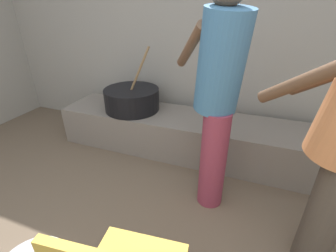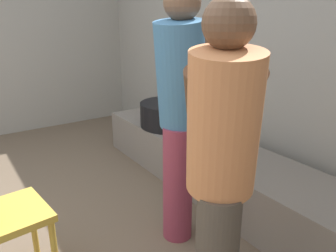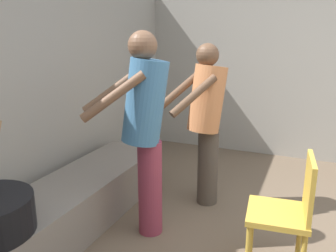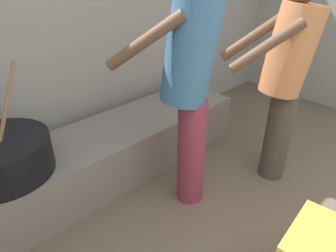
% 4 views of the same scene
% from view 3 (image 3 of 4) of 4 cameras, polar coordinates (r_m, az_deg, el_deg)
% --- Properties ---
extents(block_enclosure_rear, '(5.78, 0.20, 2.22)m').
position_cam_3_polar(block_enclosure_rear, '(3.21, -24.62, 3.97)').
color(block_enclosure_rear, '#9E998E').
rests_on(block_enclosure_rear, ground_plane).
extents(block_enclosure_right, '(0.20, 5.31, 2.22)m').
position_cam_3_polar(block_enclosure_right, '(4.94, 25.52, 7.29)').
color(block_enclosure_right, '#9E998E').
rests_on(block_enclosure_right, ground_plane).
extents(hearth_ledge, '(2.74, 0.60, 0.42)m').
position_cam_3_polar(hearth_ledge, '(3.06, -17.90, -13.89)').
color(hearth_ledge, slate).
rests_on(hearth_ledge, ground_plane).
extents(cook_in_orange_shirt, '(0.70, 0.66, 1.56)m').
position_cam_3_polar(cook_in_orange_shirt, '(3.30, 6.27, 1.60)').
color(cook_in_orange_shirt, '#4C4238').
rests_on(cook_in_orange_shirt, ground_plane).
extents(cook_in_blue_shirt, '(0.64, 0.75, 1.67)m').
position_cam_3_polar(cook_in_blue_shirt, '(2.76, -3.80, 0.48)').
color(cook_in_blue_shirt, '#8C3347').
rests_on(cook_in_blue_shirt, ground_plane).
extents(chair_yellow, '(0.44, 0.44, 0.88)m').
position_cam_3_polar(chair_yellow, '(2.54, 18.91, -12.93)').
color(chair_yellow, gold).
rests_on(chair_yellow, ground_plane).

